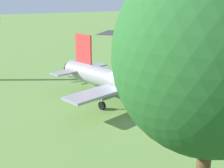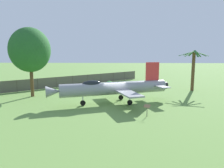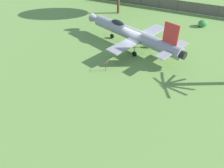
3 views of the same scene
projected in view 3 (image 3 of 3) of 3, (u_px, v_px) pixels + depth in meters
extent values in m
plane|color=#668E42|center=(134.00, 48.00, 29.33)|extent=(200.00, 200.00, 0.00)
cylinder|color=gray|center=(135.00, 35.00, 28.21)|extent=(5.97, 12.58, 1.49)
cone|color=gray|center=(96.00, 19.00, 32.09)|extent=(1.75, 1.94, 1.27)
cylinder|color=black|center=(183.00, 55.00, 24.53)|extent=(1.05, 0.88, 0.89)
ellipsoid|color=black|center=(118.00, 23.00, 29.38)|extent=(1.62, 2.38, 0.84)
cube|color=red|center=(171.00, 34.00, 24.36)|extent=(0.77, 1.73, 2.25)
cube|color=gray|center=(123.00, 46.00, 26.43)|extent=(4.35, 2.99, 0.16)
cube|color=gray|center=(152.00, 31.00, 29.51)|extent=(4.35, 2.99, 0.16)
cube|color=gray|center=(164.00, 55.00, 24.22)|extent=(2.07, 1.67, 0.10)
cube|color=gray|center=(181.00, 44.00, 26.06)|extent=(2.07, 1.67, 0.10)
cylinder|color=#A5A8AD|center=(112.00, 31.00, 30.85)|extent=(0.12, 0.12, 1.35)
cylinder|color=black|center=(112.00, 36.00, 31.27)|extent=(0.38, 0.62, 0.60)
cylinder|color=#A5A8AD|center=(135.00, 49.00, 27.21)|extent=(0.12, 0.12, 1.35)
cylinder|color=black|center=(134.00, 54.00, 27.62)|extent=(0.38, 0.62, 0.60)
cylinder|color=#A5A8AD|center=(150.00, 41.00, 28.82)|extent=(0.12, 0.12, 1.35)
cylinder|color=black|center=(149.00, 45.00, 29.24)|extent=(0.38, 0.62, 0.60)
cylinder|color=#4C4238|center=(218.00, 11.00, 36.68)|extent=(0.08, 0.08, 1.85)
cylinder|color=#4C4238|center=(197.00, 8.00, 37.68)|extent=(0.08, 0.08, 1.85)
cylinder|color=#4C4238|center=(178.00, 6.00, 38.69)|extent=(0.08, 0.08, 1.85)
cylinder|color=#4C4238|center=(159.00, 3.00, 39.69)|extent=(0.08, 0.08, 1.85)
cylinder|color=#4C4238|center=(141.00, 1.00, 40.69)|extent=(0.08, 0.08, 1.85)
cube|color=#59544C|center=(159.00, 3.00, 39.69)|extent=(25.28, 28.57, 1.78)
ellipsoid|color=#387F3D|center=(203.00, 23.00, 34.08)|extent=(1.46, 1.19, 1.00)
cylinder|color=#333333|center=(106.00, 67.00, 25.10)|extent=(0.06, 0.06, 0.90)
cube|color=olive|center=(106.00, 63.00, 24.74)|extent=(0.65, 0.72, 0.25)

